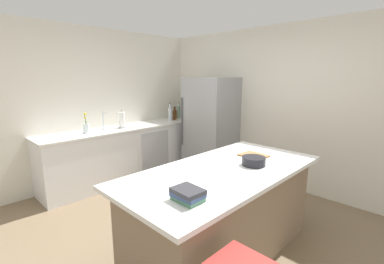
{
  "coord_description": "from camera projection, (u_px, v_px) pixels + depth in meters",
  "views": [
    {
      "loc": [
        1.94,
        -1.82,
        1.79
      ],
      "look_at": [
        -0.73,
        0.87,
        1.0
      ],
      "focal_mm": 24.67,
      "sensor_mm": 36.0,
      "label": 1
    }
  ],
  "objects": [
    {
      "name": "ground_plane",
      "position": [
        184.0,
        239.0,
        2.97
      ],
      "size": [
        7.2,
        7.2,
        0.0
      ],
      "primitive_type": "plane",
      "color": "#7A664C"
    },
    {
      "name": "wall_rear",
      "position": [
        284.0,
        108.0,
        4.27
      ],
      "size": [
        6.0,
        0.1,
        2.6
      ],
      "primitive_type": "cube",
      "color": "silver",
      "rests_on": "ground_plane"
    },
    {
      "name": "wall_left",
      "position": [
        82.0,
        107.0,
        4.39
      ],
      "size": [
        0.1,
        6.0,
        2.6
      ],
      "primitive_type": "cube",
      "color": "silver",
      "rests_on": "ground_plane"
    },
    {
      "name": "counter_run_left",
      "position": [
        128.0,
        152.0,
        4.74
      ],
      "size": [
        0.65,
        2.99,
        0.93
      ],
      "color": "white",
      "rests_on": "ground_plane"
    },
    {
      "name": "kitchen_island",
      "position": [
        223.0,
        211.0,
        2.67
      ],
      "size": [
        1.05,
        2.17,
        0.91
      ],
      "color": "#8E755B",
      "rests_on": "ground_plane"
    },
    {
      "name": "refrigerator",
      "position": [
        211.0,
        126.0,
        4.9
      ],
      "size": [
        0.85,
        0.74,
        1.79
      ],
      "color": "#93969B",
      "rests_on": "ground_plane"
    },
    {
      "name": "sink_faucet",
      "position": [
        104.0,
        120.0,
        4.36
      ],
      "size": [
        0.15,
        0.05,
        0.3
      ],
      "color": "silver",
      "rests_on": "counter_run_left"
    },
    {
      "name": "flower_vase",
      "position": [
        86.0,
        127.0,
        4.09
      ],
      "size": [
        0.1,
        0.1,
        0.32
      ],
      "color": "silver",
      "rests_on": "counter_run_left"
    },
    {
      "name": "paper_towel_roll",
      "position": [
        122.0,
        120.0,
        4.51
      ],
      "size": [
        0.14,
        0.14,
        0.31
      ],
      "color": "gray",
      "rests_on": "counter_run_left"
    },
    {
      "name": "vinegar_bottle",
      "position": [
        184.0,
        113.0,
        5.58
      ],
      "size": [
        0.05,
        0.05,
        0.27
      ],
      "color": "#994C23",
      "rests_on": "counter_run_left"
    },
    {
      "name": "gin_bottle",
      "position": [
        179.0,
        112.0,
        5.56
      ],
      "size": [
        0.07,
        0.07,
        0.34
      ],
      "color": "#8CB79E",
      "rests_on": "counter_run_left"
    },
    {
      "name": "whiskey_bottle",
      "position": [
        175.0,
        114.0,
        5.49
      ],
      "size": [
        0.08,
        0.08,
        0.26
      ],
      "color": "brown",
      "rests_on": "counter_run_left"
    },
    {
      "name": "syrup_bottle",
      "position": [
        174.0,
        115.0,
        5.37
      ],
      "size": [
        0.06,
        0.06,
        0.26
      ],
      "color": "#5B3319",
      "rests_on": "counter_run_left"
    },
    {
      "name": "soda_bottle",
      "position": [
        170.0,
        114.0,
        5.31
      ],
      "size": [
        0.08,
        0.08,
        0.35
      ],
      "color": "silver",
      "rests_on": "counter_run_left"
    },
    {
      "name": "cookbook_stack",
      "position": [
        188.0,
        195.0,
        1.91
      ],
      "size": [
        0.23,
        0.19,
        0.09
      ],
      "color": "#4C7F60",
      "rests_on": "kitchen_island"
    },
    {
      "name": "mixing_bowl",
      "position": [
        254.0,
        161.0,
        2.69
      ],
      "size": [
        0.24,
        0.24,
        0.09
      ],
      "color": "black",
      "rests_on": "kitchen_island"
    },
    {
      "name": "cutting_board",
      "position": [
        254.0,
        155.0,
        3.0
      ],
      "size": [
        0.3,
        0.25,
        0.02
      ],
      "color": "#9E7042",
      "rests_on": "kitchen_island"
    }
  ]
}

